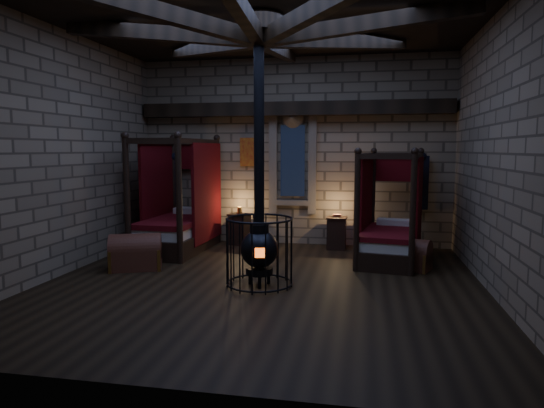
% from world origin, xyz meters
% --- Properties ---
extents(room, '(7.02, 7.02, 4.29)m').
position_xyz_m(room, '(-0.00, 0.09, 3.74)').
color(room, black).
rests_on(room, ground).
extents(bed_left, '(1.29, 2.32, 2.38)m').
position_xyz_m(bed_left, '(-2.31, 2.32, 0.59)').
color(bed_left, black).
rests_on(bed_left, ground).
extents(bed_right, '(1.36, 2.14, 2.09)m').
position_xyz_m(bed_right, '(2.11, 2.09, 0.52)').
color(bed_right, black).
rests_on(bed_right, ground).
extents(trunk_left, '(1.04, 0.86, 0.66)m').
position_xyz_m(trunk_left, '(-2.44, 0.56, 0.29)').
color(trunk_left, '#572A1B').
rests_on(trunk_left, ground).
extents(trunk_right, '(0.91, 0.75, 0.57)m').
position_xyz_m(trunk_right, '(2.40, 1.50, 0.25)').
color(trunk_right, '#572A1B').
rests_on(trunk_right, ground).
extents(nightstand_left, '(0.53, 0.51, 0.86)m').
position_xyz_m(nightstand_left, '(-1.17, 3.14, 0.36)').
color(nightstand_left, black).
rests_on(nightstand_left, ground).
extents(nightstand_right, '(0.44, 0.43, 0.76)m').
position_xyz_m(nightstand_right, '(1.03, 3.04, 0.36)').
color(nightstand_right, black).
rests_on(nightstand_right, ground).
extents(stove, '(1.07, 1.07, 4.05)m').
position_xyz_m(stove, '(-0.01, -0.06, 0.65)').
color(stove, black).
rests_on(stove, ground).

